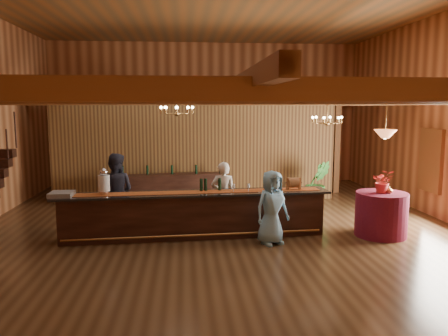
{
  "coord_description": "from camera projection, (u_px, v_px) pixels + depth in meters",
  "views": [
    {
      "loc": [
        -0.83,
        -10.4,
        3.0
      ],
      "look_at": [
        0.14,
        0.44,
        1.49
      ],
      "focal_mm": 35.0,
      "sensor_mm": 36.0,
      "label": 1
    }
  ],
  "objects": [
    {
      "name": "floor",
      "position": [
        220.0,
        230.0,
        10.75
      ],
      "size": [
        14.0,
        14.0,
        0.0
      ],
      "primitive_type": "plane",
      "color": "#412A17",
      "rests_on": "ground"
    },
    {
      "name": "wall_back",
      "position": [
        206.0,
        114.0,
        17.28
      ],
      "size": [
        12.0,
        0.1,
        5.5
      ],
      "primitive_type": "cube",
      "color": "#C47E4A",
      "rests_on": "floor"
    },
    {
      "name": "wall_front",
      "position": [
        290.0,
        139.0,
        3.47
      ],
      "size": [
        12.0,
        0.1,
        5.5
      ],
      "primitive_type": "cube",
      "color": "#C47E4A",
      "rests_on": "floor"
    },
    {
      "name": "beam_grid",
      "position": [
        218.0,
        98.0,
        10.81
      ],
      "size": [
        11.9,
        13.9,
        0.39
      ],
      "color": "brown",
      "rests_on": "wall_left"
    },
    {
      "name": "support_posts",
      "position": [
        221.0,
        169.0,
        10.04
      ],
      "size": [
        9.2,
        10.2,
        3.2
      ],
      "color": "brown",
      "rests_on": "floor"
    },
    {
      "name": "partition_wall",
      "position": [
        195.0,
        153.0,
        13.95
      ],
      "size": [
        9.0,
        0.18,
        3.1
      ],
      "primitive_type": "cube",
      "color": "brown",
      "rests_on": "floor"
    },
    {
      "name": "window_right_back",
      "position": [
        431.0,
        160.0,
        12.05
      ],
      "size": [
        0.12,
        1.05,
        1.75
      ],
      "primitive_type": "cube",
      "color": "white",
      "rests_on": "wall_right"
    },
    {
      "name": "backroom_boxes",
      "position": [
        200.0,
        175.0,
        16.08
      ],
      "size": [
        4.1,
        0.6,
        1.1
      ],
      "color": "#412116",
      "rests_on": "floor"
    },
    {
      "name": "tasting_bar",
      "position": [
        195.0,
        214.0,
        10.15
      ],
      "size": [
        6.36,
        1.14,
        1.07
      ],
      "rotation": [
        0.0,
        0.0,
        0.05
      ],
      "color": "#412116",
      "rests_on": "floor"
    },
    {
      "name": "beverage_dispenser",
      "position": [
        104.0,
        182.0,
        9.8
      ],
      "size": [
        0.26,
        0.26,
        0.6
      ],
      "color": "silver",
      "rests_on": "tasting_bar"
    },
    {
      "name": "glass_rack_tray",
      "position": [
        62.0,
        194.0,
        9.61
      ],
      "size": [
        0.5,
        0.5,
        0.1
      ],
      "primitive_type": "cube",
      "color": "gray",
      "rests_on": "tasting_bar"
    },
    {
      "name": "raffle_drum",
      "position": [
        294.0,
        183.0,
        10.34
      ],
      "size": [
        0.34,
        0.24,
        0.3
      ],
      "color": "brown",
      "rests_on": "tasting_bar"
    },
    {
      "name": "bar_bottle_0",
      "position": [
        201.0,
        185.0,
        10.2
      ],
      "size": [
        0.07,
        0.07,
        0.3
      ],
      "primitive_type": "cylinder",
      "color": "black",
      "rests_on": "tasting_bar"
    },
    {
      "name": "bar_bottle_1",
      "position": [
        205.0,
        185.0,
        10.21
      ],
      "size": [
        0.07,
        0.07,
        0.3
      ],
      "primitive_type": "cylinder",
      "color": "black",
      "rests_on": "tasting_bar"
    },
    {
      "name": "bar_bottle_2",
      "position": [
        220.0,
        184.0,
        10.26
      ],
      "size": [
        0.07,
        0.07,
        0.3
      ],
      "primitive_type": "cylinder",
      "color": "black",
      "rests_on": "tasting_bar"
    },
    {
      "name": "backbar_shelf",
      "position": [
        172.0,
        189.0,
        13.55
      ],
      "size": [
        3.44,
        1.07,
        0.96
      ],
      "primitive_type": "cube",
      "rotation": [
        0.0,
        0.0,
        0.16
      ],
      "color": "#412116",
      "rests_on": "floor"
    },
    {
      "name": "round_table",
      "position": [
        381.0,
        214.0,
        10.23
      ],
      "size": [
        1.19,
        1.19,
        1.03
      ],
      "primitive_type": "cylinder",
      "color": "maroon",
      "rests_on": "floor"
    },
    {
      "name": "chandelier_left",
      "position": [
        177.0,
        110.0,
        10.61
      ],
      "size": [
        0.8,
        0.8,
        0.41
      ],
      "color": "#A3763D",
      "rests_on": "beam_grid"
    },
    {
      "name": "chandelier_right",
      "position": [
        327.0,
        120.0,
        11.3
      ],
      "size": [
        0.8,
        0.8,
        0.67
      ],
      "color": "#A3763D",
      "rests_on": "beam_grid"
    },
    {
      "name": "pendant_lamp",
      "position": [
        385.0,
        134.0,
        9.97
      ],
      "size": [
        0.52,
        0.52,
        0.9
      ],
      "color": "#A3763D",
      "rests_on": "beam_grid"
    },
    {
      "name": "bartender",
      "position": [
        223.0,
        195.0,
        10.8
      ],
      "size": [
        0.67,
        0.5,
        1.68
      ],
      "primitive_type": "imported",
      "rotation": [
        0.0,
        0.0,
        2.96
      ],
      "color": "white",
      "rests_on": "floor"
    },
    {
      "name": "staff_second",
      "position": [
        116.0,
        192.0,
        10.73
      ],
      "size": [
        1.03,
        0.86,
        1.89
      ],
      "primitive_type": "imported",
      "rotation": [
        0.0,
        0.0,
        2.98
      ],
      "color": "#292B3A",
      "rests_on": "floor"
    },
    {
      "name": "guest",
      "position": [
        272.0,
        207.0,
        9.58
      ],
      "size": [
        0.94,
        0.79,
        1.64
      ],
      "primitive_type": "imported",
      "rotation": [
        0.0,
        0.0,
        0.39
      ],
      "color": "#7AB9E0",
      "rests_on": "floor"
    },
    {
      "name": "floor_plant",
      "position": [
        318.0,
        183.0,
        13.45
      ],
      "size": [
        0.77,
        0.63,
        1.39
      ],
      "primitive_type": "imported",
      "rotation": [
        0.0,
        0.0,
        0.02
      ],
      "color": "#2C6D27",
      "rests_on": "floor"
    },
    {
      "name": "table_flowers",
      "position": [
        383.0,
        181.0,
        10.09
      ],
      "size": [
        0.6,
        0.56,
        0.54
      ],
      "primitive_type": "imported",
      "rotation": [
        0.0,
        0.0,
        -0.32
      ],
      "color": "red",
      "rests_on": "round_table"
    },
    {
      "name": "table_vase",
      "position": [
        389.0,
        188.0,
        10.06
      ],
      "size": [
        0.14,
        0.14,
        0.27
      ],
      "primitive_type": "imported",
      "rotation": [
        0.0,
        0.0,
        0.07
      ],
      "color": "#A3763D",
      "rests_on": "round_table"
    }
  ]
}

